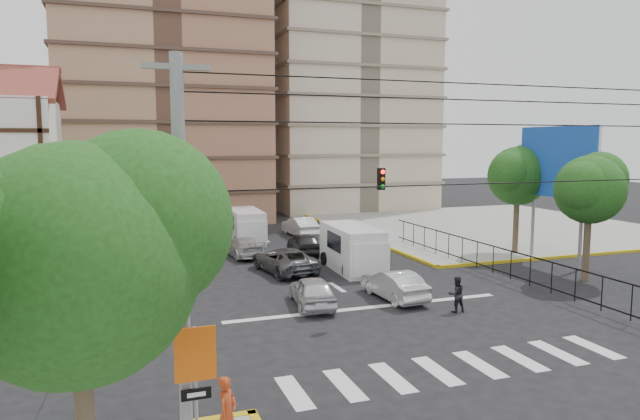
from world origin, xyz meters
name	(u,v)px	position (x,y,z in m)	size (l,w,h in m)	color
ground	(379,315)	(0.00, 0.00, 0.00)	(160.00, 160.00, 0.00)	black
sidewalk_ne	(489,226)	(20.00, 20.00, 0.07)	(26.00, 26.00, 0.15)	gray
crosswalk_stripes	(459,367)	(0.00, -6.00, 0.01)	(12.00, 2.40, 0.01)	silver
stop_line	(368,308)	(0.00, 1.20, 0.01)	(13.00, 0.40, 0.01)	silver
park_fence	(493,276)	(9.00, 4.50, 0.00)	(0.10, 22.50, 1.66)	black
billboard	(558,164)	(14.45, 6.00, 6.00)	(0.36, 6.20, 8.10)	slate
tree_sw_near	(83,252)	(-10.90, -9.99, 5.27)	(5.63, 4.60, 7.57)	#473828
tree_park_a	(591,186)	(13.08, 2.01, 5.01)	(4.41, 3.60, 6.83)	#473828
tree_park_c	(519,173)	(14.09, 9.01, 5.34)	(4.65, 3.80, 7.25)	#473828
tree_tudor	(90,177)	(-11.90, 16.01, 5.22)	(5.39, 4.40, 7.43)	#473828
traffic_light_nw	(172,226)	(-7.80, 7.80, 3.11)	(0.28, 0.22, 4.40)	black
traffic_light_hanging	(404,180)	(0.00, -2.04, 5.90)	(18.00, 9.12, 0.92)	black
utility_pole_sw	(182,261)	(-9.00, -9.00, 4.77)	(1.40, 0.28, 9.00)	slate
district_sign	(195,367)	(-8.80, -9.24, 2.45)	(0.90, 0.12, 3.20)	slate
van_right_lane	(354,250)	(2.27, 8.22, 1.23)	(2.43, 5.69, 2.52)	silver
van_left_lane	(247,227)	(-1.56, 19.36, 1.16)	(2.24, 5.36, 2.39)	silver
car_silver_front_left	(312,291)	(-2.24, 2.28, 0.69)	(1.62, 4.03, 1.37)	silver
car_white_front_right	(394,285)	(1.74, 2.09, 0.68)	(1.44, 4.14, 1.36)	silver
car_grey_mid_left	(284,260)	(-1.60, 9.11, 0.71)	(2.34, 5.08, 1.41)	#53555A
car_silver_rear_left	(243,247)	(-2.88, 14.35, 0.64)	(1.79, 4.41, 1.28)	silver
car_darkgrey_mid_right	(304,243)	(1.08, 13.85, 0.71)	(1.68, 4.16, 1.42)	#232325
car_white_rear_right	(300,226)	(3.03, 20.92, 0.76)	(1.60, 4.59, 1.51)	silver
pedestrian_sw_corner	(227,412)	(-8.03, -8.61, 1.01)	(0.63, 0.41, 1.73)	#B33E1B
pedestrian_crosswalk	(456,294)	(3.34, -0.64, 0.78)	(0.76, 0.59, 1.56)	black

